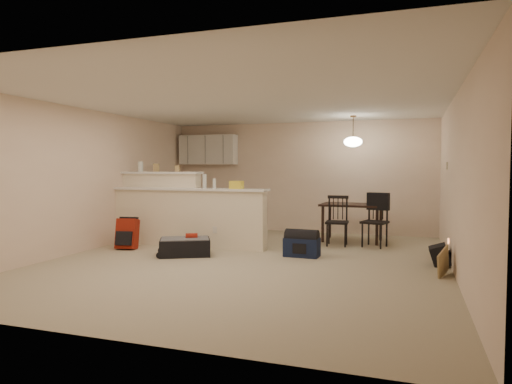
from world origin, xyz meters
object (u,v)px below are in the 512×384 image
at_px(suitcase, 185,247).
at_px(navy_duffel, 302,247).
at_px(dining_chair_far, 375,221).
at_px(black_daypack, 440,256).
at_px(red_backpack, 127,234).
at_px(pendant_lamp, 353,141).
at_px(dining_chair_near, 337,221).
at_px(dining_table, 352,208).

bearing_deg(suitcase, navy_duffel, -11.33).
relative_size(dining_chair_far, black_daypack, 2.83).
bearing_deg(red_backpack, black_daypack, -7.94).
xyz_separation_m(pendant_lamp, dining_chair_near, (-0.21, -0.61, -1.52)).
height_order(pendant_lamp, suitcase, pendant_lamp).
height_order(dining_table, red_backpack, dining_table).
distance_m(dining_table, dining_chair_far, 0.73).
bearing_deg(dining_table, pendant_lamp, -113.78).
distance_m(dining_chair_far, suitcase, 3.50).
relative_size(pendant_lamp, dining_chair_near, 0.66).
bearing_deg(black_daypack, navy_duffel, 90.08).
bearing_deg(pendant_lamp, black_daypack, -51.10).
height_order(pendant_lamp, navy_duffel, pendant_lamp).
bearing_deg(black_daypack, dining_table, 39.72).
bearing_deg(dining_chair_far, dining_table, 147.39).
xyz_separation_m(dining_chair_far, red_backpack, (-4.22, -1.64, -0.22)).
bearing_deg(black_daypack, suitcase, 98.08).
xyz_separation_m(suitcase, black_daypack, (3.99, 0.51, 0.01)).
distance_m(dining_table, black_daypack, 2.48).
relative_size(dining_table, dining_chair_far, 1.26).
distance_m(pendant_lamp, dining_chair_far, 1.66).
xyz_separation_m(dining_table, navy_duffel, (-0.59, -1.86, -0.50)).
xyz_separation_m(dining_chair_near, red_backpack, (-3.54, -1.57, -0.20)).
bearing_deg(navy_duffel, dining_chair_near, 74.96).
bearing_deg(suitcase, dining_chair_far, 5.13).
distance_m(pendant_lamp, red_backpack, 4.66).
xyz_separation_m(navy_duffel, black_daypack, (2.12, -0.03, -0.00)).
bearing_deg(red_backpack, navy_duffel, -5.38).
height_order(dining_table, black_daypack, dining_table).
distance_m(suitcase, red_backpack, 1.31).
bearing_deg(dining_chair_far, pendant_lamp, 147.39).
relative_size(pendant_lamp, navy_duffel, 1.09).
bearing_deg(dining_chair_near, red_backpack, -159.38).
bearing_deg(navy_duffel, suitcase, -162.10).
distance_m(red_backpack, black_daypack, 5.28).
relative_size(red_backpack, black_daypack, 1.57).
height_order(suitcase, navy_duffel, navy_duffel).
height_order(dining_chair_near, dining_chair_far, dining_chair_far).
bearing_deg(pendant_lamp, navy_duffel, -107.62).
distance_m(pendant_lamp, suitcase, 3.91).
height_order(pendant_lamp, dining_chair_far, pendant_lamp).
bearing_deg(dining_chair_near, dining_chair_far, 2.73).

